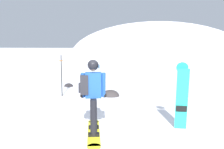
# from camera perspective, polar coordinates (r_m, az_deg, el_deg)

# --- Properties ---
(ground_plane) EXTENTS (300.00, 300.00, 0.00)m
(ground_plane) POSITION_cam_1_polar(r_m,az_deg,el_deg) (5.30, -6.69, -15.45)
(ground_plane) COLOR white
(ridge_peak_main) EXTENTS (28.86, 25.97, 11.74)m
(ridge_peak_main) POSITION_cam_1_polar(r_m,az_deg,el_deg) (40.65, 10.47, 4.21)
(ridge_peak_main) COLOR white
(ridge_peak_main) RESTS_ON ground
(snowboarder_main) EXTENTS (0.67, 1.79, 1.71)m
(snowboarder_main) POSITION_cam_1_polar(r_m,az_deg,el_deg) (5.39, -4.88, -4.83)
(snowboarder_main) COLOR yellow
(snowboarder_main) RESTS_ON ground
(spare_snowboard) EXTENTS (0.28, 0.29, 1.64)m
(spare_snowboard) POSITION_cam_1_polar(r_m,az_deg,el_deg) (5.83, 16.63, -5.05)
(spare_snowboard) COLOR #23B7A3
(spare_snowboard) RESTS_ON ground
(piste_marker_near) EXTENTS (0.20, 0.20, 1.68)m
(piste_marker_near) POSITION_cam_1_polar(r_m,az_deg,el_deg) (9.52, -12.20, 0.58)
(piste_marker_near) COLOR black
(piste_marker_near) RESTS_ON ground
(rock_dark) EXTENTS (0.45, 0.38, 0.32)m
(rock_dark) POSITION_cam_1_polar(r_m,az_deg,el_deg) (11.80, -10.49, -2.87)
(rock_dark) COLOR #282628
(rock_dark) RESTS_ON ground
(rock_mid) EXTENTS (0.71, 0.61, 0.50)m
(rock_mid) POSITION_cam_1_polar(r_m,az_deg,el_deg) (9.45, -0.36, -5.26)
(rock_mid) COLOR #383333
(rock_mid) RESTS_ON ground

